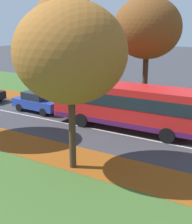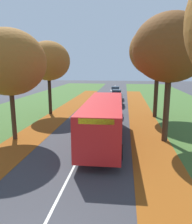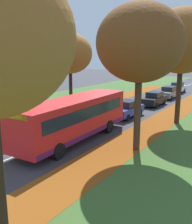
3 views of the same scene
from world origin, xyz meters
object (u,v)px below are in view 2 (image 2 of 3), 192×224
(tree_right_near, at_px, (170,48))
(car_blue_lead, at_px, (112,109))
(bus, at_px, (104,119))
(car_grey_third_in_line, at_px, (117,95))
(tree_left_near, at_px, (9,63))
(car_black_following, at_px, (116,100))
(tree_right_mid, at_px, (158,51))
(car_white_fourth_in_line, at_px, (115,91))
(tree_left_mid, at_px, (48,61))

(tree_right_near, distance_m, car_blue_lead, 10.38)
(bus, relative_size, car_grey_third_in_line, 2.48)
(tree_left_near, relative_size, car_black_following, 1.89)
(tree_right_near, relative_size, car_blue_lead, 2.11)
(tree_left_near, distance_m, car_grey_third_in_line, 22.64)
(tree_right_mid, distance_m, car_black_following, 9.94)
(tree_left_near, height_order, car_blue_lead, tree_left_near)
(tree_left_near, relative_size, car_white_fourth_in_line, 1.90)
(tree_left_near, relative_size, tree_right_near, 0.90)
(tree_left_near, height_order, car_white_fourth_in_line, tree_left_near)
(tree_left_mid, relative_size, car_black_following, 1.92)
(tree_left_near, bearing_deg, tree_right_mid, 37.54)
(bus, bearing_deg, tree_right_mid, 60.77)
(tree_right_mid, xyz_separation_m, car_blue_lead, (-4.66, -0.40, -6.16))
(tree_right_near, xyz_separation_m, car_white_fourth_in_line, (-4.70, 25.71, -5.77))
(car_blue_lead, relative_size, car_grey_third_in_line, 1.01)
(tree_left_near, bearing_deg, car_black_following, 65.24)
(tree_left_mid, height_order, car_black_following, tree_left_mid)
(tree_right_mid, height_order, car_white_fourth_in_line, tree_right_mid)
(tree_left_mid, relative_size, car_white_fourth_in_line, 1.92)
(tree_left_near, bearing_deg, car_grey_third_in_line, 71.79)
(tree_left_mid, relative_size, bus, 0.78)
(tree_left_near, xyz_separation_m, car_blue_lead, (6.84, 8.44, -4.84))
(car_blue_lead, height_order, car_grey_third_in_line, same)
(tree_left_mid, bearing_deg, tree_left_near, -88.48)
(tree_left_near, xyz_separation_m, tree_right_near, (11.17, 0.97, 0.92))
(car_black_following, bearing_deg, bus, -91.12)
(car_grey_third_in_line, bearing_deg, tree_right_near, -78.01)
(tree_right_near, height_order, tree_right_mid, tree_right_mid)
(car_blue_lead, bearing_deg, car_black_following, 88.49)
(tree_right_near, bearing_deg, car_white_fourth_in_line, 100.36)
(tree_right_mid, relative_size, car_blue_lead, 2.28)
(bus, relative_size, car_blue_lead, 2.46)
(tree_left_mid, bearing_deg, car_black_following, 41.22)
(tree_left_mid, height_order, tree_right_mid, tree_right_mid)
(tree_left_mid, xyz_separation_m, car_blue_lead, (7.08, -0.43, -5.14))
(tree_right_mid, distance_m, car_grey_third_in_line, 14.39)
(car_blue_lead, height_order, car_white_fourth_in_line, same)
(tree_left_near, bearing_deg, tree_right_near, 4.94)
(tree_right_near, bearing_deg, tree_left_near, -175.06)
(tree_right_mid, distance_m, car_blue_lead, 7.73)
(car_grey_third_in_line, bearing_deg, tree_left_near, -108.21)
(tree_left_mid, bearing_deg, car_grey_third_in_line, 59.52)
(tree_right_near, xyz_separation_m, car_blue_lead, (-4.33, 7.47, -5.77))
(tree_left_near, height_order, tree_left_mid, tree_left_mid)
(bus, bearing_deg, car_black_following, 88.88)
(tree_left_mid, xyz_separation_m, tree_right_mid, (11.73, -0.03, 1.02))
(tree_right_mid, bearing_deg, tree_right_near, -92.36)
(car_grey_third_in_line, bearing_deg, car_white_fourth_in_line, 94.46)
(tree_right_near, height_order, car_grey_third_in_line, tree_right_near)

